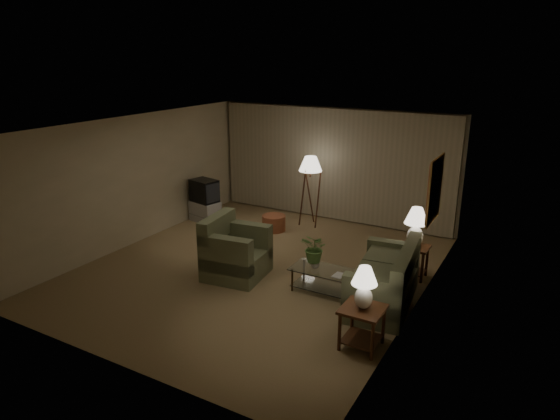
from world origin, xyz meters
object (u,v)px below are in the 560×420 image
(crt_tv, at_px, (204,191))
(ottoman, at_px, (274,223))
(table_lamp_far, at_px, (416,224))
(floor_lamp, at_px, (310,190))
(sofa, at_px, (383,281))
(side_table_far, at_px, (413,256))
(table_lamp_near, at_px, (364,284))
(armchair, at_px, (236,253))
(coffee_table, at_px, (323,277))
(tv_cabinet, at_px, (205,211))
(side_table_near, at_px, (362,320))
(vase, at_px, (315,263))

(crt_tv, height_order, ottoman, crt_tv)
(table_lamp_far, distance_m, floor_lamp, 3.33)
(sofa, xyz_separation_m, side_table_far, (0.15, 1.25, 0.01))
(table_lamp_near, bearing_deg, armchair, 159.06)
(sofa, relative_size, armchair, 1.54)
(sofa, xyz_separation_m, crt_tv, (-5.05, 1.90, 0.37))
(coffee_table, xyz_separation_m, crt_tv, (-4.03, 2.00, 0.49))
(armchair, distance_m, crt_tv, 3.25)
(sofa, height_order, coffee_table, sofa)
(side_table_far, distance_m, coffee_table, 1.79)
(sofa, relative_size, coffee_table, 1.84)
(tv_cabinet, height_order, ottoman, tv_cabinet)
(armchair, relative_size, crt_tv, 1.82)
(crt_tv, bearing_deg, side_table_far, 5.37)
(table_lamp_far, bearing_deg, side_table_far, 0.00)
(side_table_near, height_order, coffee_table, side_table_near)
(sofa, xyz_separation_m, ottoman, (-3.28, 2.16, -0.22))
(side_table_near, xyz_separation_m, floor_lamp, (-2.89, 4.25, 0.45))
(crt_tv, xyz_separation_m, ottoman, (1.77, 0.26, -0.59))
(table_lamp_far, relative_size, vase, 4.51)
(side_table_far, relative_size, ottoman, 1.12)
(ottoman, bearing_deg, armchair, -75.51)
(side_table_near, distance_m, floor_lamp, 5.15)
(armchair, xyz_separation_m, table_lamp_far, (2.80, 1.53, 0.59))
(sofa, relative_size, table_lamp_far, 2.74)
(table_lamp_near, xyz_separation_m, tv_cabinet, (-5.20, 3.25, -0.71))
(armchair, relative_size, side_table_near, 2.13)
(crt_tv, bearing_deg, table_lamp_far, 5.37)
(side_table_far, bearing_deg, floor_lamp, 150.31)
(table_lamp_near, bearing_deg, tv_cabinet, 147.97)
(table_lamp_near, distance_m, coffee_table, 1.84)
(coffee_table, height_order, ottoman, coffee_table)
(side_table_near, distance_m, crt_tv, 6.14)
(side_table_far, bearing_deg, coffee_table, -130.90)
(side_table_near, distance_m, ottoman, 4.92)
(coffee_table, distance_m, tv_cabinet, 4.50)
(table_lamp_near, relative_size, ottoman, 1.14)
(armchair, xyz_separation_m, floor_lamp, (-0.08, 3.17, 0.42))
(floor_lamp, height_order, ottoman, floor_lamp)
(sofa, xyz_separation_m, vase, (-1.17, -0.10, 0.10))
(side_table_near, height_order, floor_lamp, floor_lamp)
(side_table_far, relative_size, tv_cabinet, 0.76)
(side_table_far, distance_m, floor_lamp, 3.35)
(crt_tv, bearing_deg, table_lamp_near, -19.50)
(armchair, height_order, side_table_near, armchair)
(crt_tv, height_order, vase, crt_tv)
(tv_cabinet, bearing_deg, coffee_table, -13.89)
(floor_lamp, bearing_deg, sofa, -46.62)
(side_table_far, height_order, ottoman, side_table_far)
(side_table_far, distance_m, table_lamp_far, 0.62)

